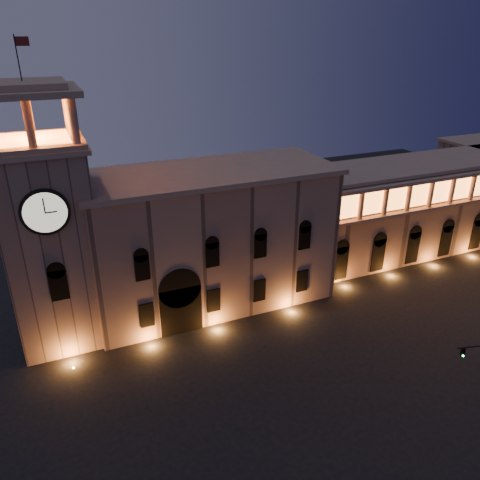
{
  "coord_description": "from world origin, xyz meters",
  "views": [
    {
      "loc": [
        -19.78,
        -28.95,
        32.78
      ],
      "look_at": [
        -0.58,
        16.0,
        10.71
      ],
      "focal_mm": 35.0,
      "sensor_mm": 36.0,
      "label": 1
    }
  ],
  "objects": [
    {
      "name": "ground",
      "position": [
        0.0,
        0.0,
        0.0
      ],
      "size": [
        160.0,
        160.0,
        0.0
      ],
      "primitive_type": "plane",
      "color": "black",
      "rests_on": "ground"
    },
    {
      "name": "colonnade_wing",
      "position": [
        32.0,
        23.92,
        7.33
      ],
      "size": [
        40.6,
        11.5,
        14.5
      ],
      "color": "#8A6758",
      "rests_on": "ground"
    },
    {
      "name": "clock_tower",
      "position": [
        -20.5,
        20.98,
        12.5
      ],
      "size": [
        9.8,
        9.8,
        32.4
      ],
      "color": "#8F6C5D",
      "rests_on": "ground"
    },
    {
      "name": "government_building",
      "position": [
        -2.08,
        21.93,
        8.77
      ],
      "size": [
        30.8,
        12.8,
        17.6
      ],
      "color": "#8F6C5D",
      "rests_on": "ground"
    }
  ]
}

